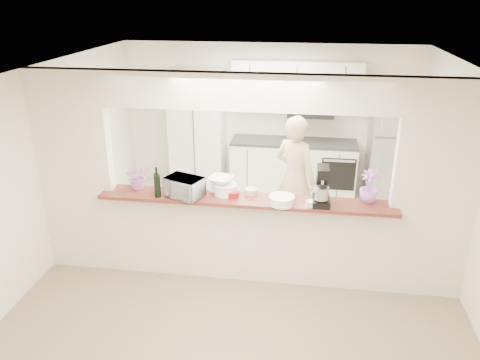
% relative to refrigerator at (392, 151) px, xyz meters
% --- Properties ---
extents(floor, '(6.00, 6.00, 0.00)m').
position_rel_refrigerator_xyz_m(floor, '(-2.05, -2.65, -0.85)').
color(floor, gray).
rests_on(floor, ground).
extents(tile_overlay, '(5.00, 2.90, 0.01)m').
position_rel_refrigerator_xyz_m(tile_overlay, '(-2.05, -1.10, -0.84)').
color(tile_overlay, beige).
rests_on(tile_overlay, floor).
extents(partition, '(5.00, 0.15, 2.50)m').
position_rel_refrigerator_xyz_m(partition, '(-2.05, -2.65, 0.63)').
color(partition, silver).
rests_on(partition, floor).
extents(bar_counter, '(3.40, 0.38, 1.09)m').
position_rel_refrigerator_xyz_m(bar_counter, '(-2.05, -2.65, -0.27)').
color(bar_counter, silver).
rests_on(bar_counter, floor).
extents(kitchen_cabinets, '(3.15, 0.62, 2.25)m').
position_rel_refrigerator_xyz_m(kitchen_cabinets, '(-2.24, 0.07, 0.12)').
color(kitchen_cabinets, silver).
rests_on(kitchen_cabinets, floor).
extents(refrigerator, '(0.75, 0.70, 1.70)m').
position_rel_refrigerator_xyz_m(refrigerator, '(0.00, 0.00, 0.00)').
color(refrigerator, '#A6A6AA').
rests_on(refrigerator, floor).
extents(flower_left, '(0.36, 0.34, 0.31)m').
position_rel_refrigerator_xyz_m(flower_left, '(-3.35, -2.60, 0.40)').
color(flower_left, pink).
rests_on(flower_left, bar_counter).
extents(wine_bottle_a, '(0.06, 0.06, 0.31)m').
position_rel_refrigerator_xyz_m(wine_bottle_a, '(-3.10, -2.67, 0.36)').
color(wine_bottle_a, black).
rests_on(wine_bottle_a, bar_counter).
extents(wine_bottle_b, '(0.07, 0.07, 0.36)m').
position_rel_refrigerator_xyz_m(wine_bottle_b, '(-3.05, -2.80, 0.38)').
color(wine_bottle_b, black).
rests_on(wine_bottle_b, bar_counter).
extents(toaster_oven, '(0.49, 0.42, 0.23)m').
position_rel_refrigerator_xyz_m(toaster_oven, '(-2.75, -2.75, 0.36)').
color(toaster_oven, '#B5B4BA').
rests_on(toaster_oven, bar_counter).
extents(serving_bowls, '(0.35, 0.35, 0.20)m').
position_rel_refrigerator_xyz_m(serving_bowls, '(-2.35, -2.60, 0.34)').
color(serving_bowls, white).
rests_on(serving_bowls, bar_counter).
extents(plate_stack_a, '(0.27, 0.27, 0.13)m').
position_rel_refrigerator_xyz_m(plate_stack_a, '(-2.30, -2.62, 0.30)').
color(plate_stack_a, white).
rests_on(plate_stack_a, bar_counter).
extents(plate_stack_b, '(0.28, 0.28, 0.10)m').
position_rel_refrigerator_xyz_m(plate_stack_b, '(-1.63, -2.80, 0.29)').
color(plate_stack_b, white).
rests_on(plate_stack_b, bar_counter).
extents(red_bowl, '(0.15, 0.15, 0.07)m').
position_rel_refrigerator_xyz_m(red_bowl, '(-2.20, -2.68, 0.27)').
color(red_bowl, maroon).
rests_on(red_bowl, bar_counter).
extents(tan_bowl, '(0.14, 0.14, 0.07)m').
position_rel_refrigerator_xyz_m(tan_bowl, '(-2.00, -2.57, 0.27)').
color(tan_bowl, '#C5AA8B').
rests_on(tan_bowl, bar_counter).
extents(utensil_caddy, '(0.25, 0.18, 0.21)m').
position_rel_refrigerator_xyz_m(utensil_caddy, '(-1.27, -2.80, 0.33)').
color(utensil_caddy, silver).
rests_on(utensil_caddy, bar_counter).
extents(stand_mixer, '(0.19, 0.31, 0.44)m').
position_rel_refrigerator_xyz_m(stand_mixer, '(-1.20, -2.72, 0.44)').
color(stand_mixer, black).
rests_on(stand_mixer, bar_counter).
extents(flower_right, '(0.24, 0.24, 0.38)m').
position_rel_refrigerator_xyz_m(flower_right, '(-0.68, -2.60, 0.43)').
color(flower_right, '#BC72D5').
rests_on(flower_right, bar_counter).
extents(person, '(0.77, 0.71, 1.77)m').
position_rel_refrigerator_xyz_m(person, '(-1.52, -1.51, 0.03)').
color(person, '#CEAA86').
rests_on(person, floor).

